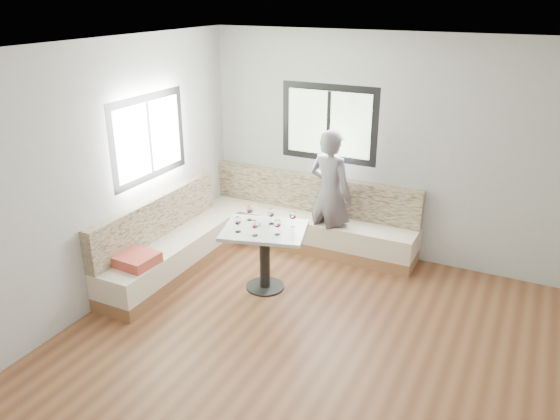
% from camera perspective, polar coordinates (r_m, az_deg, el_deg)
% --- Properties ---
extents(room, '(5.01, 5.01, 2.81)m').
position_cam_1_polar(room, '(4.70, 3.52, -0.80)').
color(room, brown).
rests_on(room, ground).
extents(banquette, '(2.90, 2.80, 0.95)m').
position_cam_1_polar(banquette, '(7.01, -3.12, -2.43)').
color(banquette, '#9A6741').
rests_on(banquette, ground).
extents(table, '(1.07, 0.93, 0.75)m').
position_cam_1_polar(table, '(6.18, -1.62, -3.55)').
color(table, black).
rests_on(table, ground).
extents(person, '(0.70, 0.55, 1.68)m').
position_cam_1_polar(person, '(6.91, 5.28, 1.66)').
color(person, '#5E5860').
rests_on(person, ground).
extents(olive_ramekin, '(0.11, 0.11, 0.05)m').
position_cam_1_polar(olive_ramekin, '(6.18, -2.49, -1.42)').
color(olive_ramekin, white).
rests_on(olive_ramekin, table).
extents(wine_glass_a, '(0.08, 0.08, 0.19)m').
position_cam_1_polar(wine_glass_a, '(5.99, -4.44, -1.16)').
color(wine_glass_a, white).
rests_on(wine_glass_a, table).
extents(wine_glass_b, '(0.08, 0.08, 0.19)m').
position_cam_1_polar(wine_glass_b, '(5.88, -2.66, -1.55)').
color(wine_glass_b, white).
rests_on(wine_glass_b, table).
extents(wine_glass_c, '(0.08, 0.08, 0.19)m').
position_cam_1_polar(wine_glass_c, '(5.90, -0.28, -1.46)').
color(wine_glass_c, white).
rests_on(wine_glass_c, table).
extents(wine_glass_d, '(0.08, 0.08, 0.19)m').
position_cam_1_polar(wine_glass_d, '(6.17, -0.94, -0.35)').
color(wine_glass_d, white).
rests_on(wine_glass_d, table).
extents(wine_glass_e, '(0.08, 0.08, 0.19)m').
position_cam_1_polar(wine_glass_e, '(6.12, 1.35, -0.58)').
color(wine_glass_e, white).
rests_on(wine_glass_e, table).
extents(wine_glass_f, '(0.08, 0.08, 0.19)m').
position_cam_1_polar(wine_glass_f, '(6.28, -3.21, 0.02)').
color(wine_glass_f, white).
rests_on(wine_glass_f, table).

